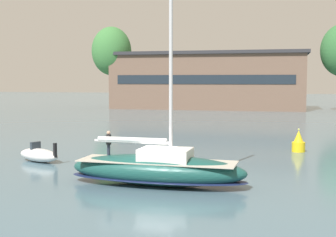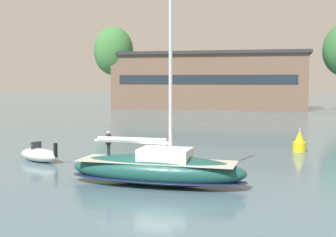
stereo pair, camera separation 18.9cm
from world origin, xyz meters
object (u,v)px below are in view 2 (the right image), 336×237
object	(u,v)px
tree_shore_right	(114,51)
channel_buoy	(299,143)
sailboat_main	(157,168)
motor_tender	(40,155)

from	to	relation	value
tree_shore_right	channel_buoy	bearing A→B (deg)	-55.84
sailboat_main	channel_buoy	xyz separation A→B (m)	(9.14, 16.18, -0.21)
motor_tender	channel_buoy	xyz separation A→B (m)	(20.60, 10.21, 0.31)
tree_shore_right	motor_tender	distance (m)	72.48
tree_shore_right	motor_tender	bearing A→B (deg)	-74.45
channel_buoy	sailboat_main	bearing A→B (deg)	-119.45
tree_shore_right	channel_buoy	xyz separation A→B (m)	(39.74, -58.55, -12.29)
motor_tender	channel_buoy	size ratio (longest dim) A/B	2.19
sailboat_main	motor_tender	distance (m)	12.94
tree_shore_right	motor_tender	size ratio (longest dim) A/B	4.00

